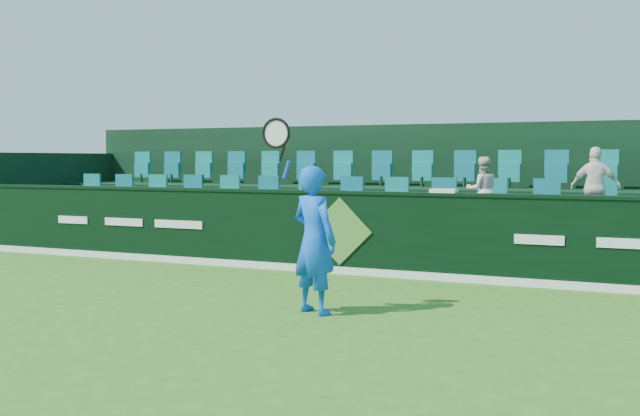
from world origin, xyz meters
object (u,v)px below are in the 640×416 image
at_px(tennis_player, 314,239).
at_px(towel, 444,191).
at_px(spectator_middle, 595,187).
at_px(spectator_left, 482,190).

height_order(tennis_player, towel, tennis_player).
height_order(tennis_player, spectator_middle, tennis_player).
bearing_deg(tennis_player, towel, 73.13).
bearing_deg(towel, tennis_player, -106.87).
bearing_deg(spectator_middle, spectator_left, 1.92).
xyz_separation_m(spectator_middle, towel, (-2.14, -1.12, -0.05)).
height_order(tennis_player, spectator_left, tennis_player).
xyz_separation_m(spectator_left, spectator_middle, (1.75, 0.00, 0.08)).
relative_size(spectator_left, towel, 2.79).
bearing_deg(towel, spectator_left, 71.10).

